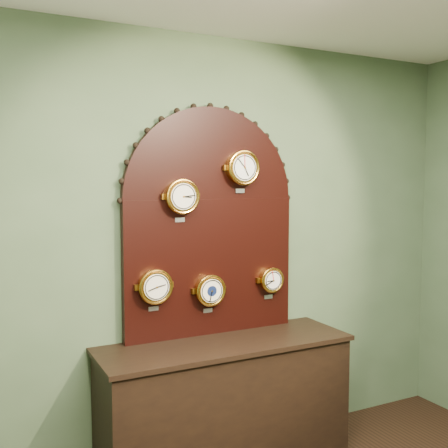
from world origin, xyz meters
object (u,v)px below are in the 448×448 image
roman_clock (182,197)px  hygrometer (155,286)px  barometer (210,290)px  arabic_clock (242,168)px  display_board (210,215)px  shop_counter (225,407)px  tide_clock (271,280)px

roman_clock → hygrometer: bearing=180.0°
hygrometer → barometer: bearing=0.0°
arabic_clock → hygrometer: bearing=180.0°
arabic_clock → hygrometer: 0.96m
display_board → roman_clock: bearing=-163.9°
barometer → arabic_clock: bearing=-0.1°
shop_counter → hygrometer: 0.91m
display_board → shop_counter: bearing=-90.0°
tide_clock → hygrometer: bearing=-179.9°
shop_counter → tide_clock: 0.89m
hygrometer → tide_clock: size_ratio=1.19×
shop_counter → barometer: bearing=103.5°
barometer → tide_clock: tide_clock is taller
hygrometer → roman_clock: bearing=-0.0°
shop_counter → tide_clock: tide_clock is taller
display_board → barometer: size_ratio=5.85×
shop_counter → display_board: 1.25m
roman_clock → tide_clock: roman_clock is taller
arabic_clock → tide_clock: bearing=0.4°
shop_counter → barometer: (-0.04, 0.15, 0.74)m
barometer → hygrometer: bearing=-180.0°
display_board → barometer: (-0.04, -0.07, -0.49)m
shop_counter → hygrometer: size_ratio=5.85×
roman_clock → arabic_clock: 0.47m
roman_clock → barometer: (0.19, 0.00, -0.62)m
shop_counter → barometer: size_ratio=6.11×
hygrometer → barometer: 0.38m
shop_counter → roman_clock: (-0.23, 0.15, 1.35)m
tide_clock → arabic_clock: bearing=-179.6°
arabic_clock → tide_clock: arabic_clock is taller
arabic_clock → hygrometer: size_ratio=1.04×
roman_clock → shop_counter: bearing=-33.6°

